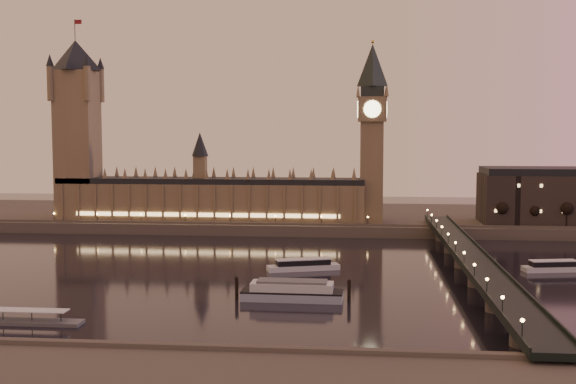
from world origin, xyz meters
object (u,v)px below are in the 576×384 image
object	(u,v)px
cruise_boat_b	(553,266)
pontoon_pier	(20,320)
cruise_boat_a	(303,265)
moored_barge	(292,291)

from	to	relation	value
cruise_boat_b	pontoon_pier	bearing A→B (deg)	-162.68
cruise_boat_a	cruise_boat_b	xyz separation A→B (m)	(105.02, 7.62, -0.07)
cruise_boat_b	pontoon_pier	distance (m)	210.95
moored_barge	pontoon_pier	xyz separation A→B (m)	(-80.72, -38.56, -2.05)
cruise_boat_a	pontoon_pier	bearing A→B (deg)	-149.34
pontoon_pier	cruise_boat_b	bearing A→B (deg)	28.40
cruise_boat_b	pontoon_pier	world-z (taller)	pontoon_pier
moored_barge	cruise_boat_b	bearing A→B (deg)	31.84
cruise_boat_a	pontoon_pier	distance (m)	122.81
cruise_boat_a	cruise_boat_b	size ratio (longest dim) A/B	1.18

